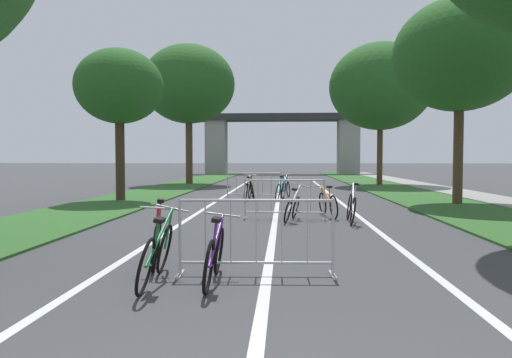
{
  "coord_description": "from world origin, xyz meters",
  "views": [
    {
      "loc": [
        0.23,
        -1.55,
        1.6
      ],
      "look_at": [
        -0.63,
        12.8,
        0.96
      ],
      "focal_mm": 32.82,
      "sensor_mm": 36.0,
      "label": 1
    }
  ],
  "objects_px": {
    "crowd_barrier_third": "(254,186)",
    "bicycle_green_5": "(157,254)",
    "bicycle_red_3": "(157,240)",
    "bicycle_purple_9": "(215,255)",
    "bicycle_teal_2": "(281,190)",
    "bicycle_silver_6": "(351,207)",
    "bicycle_white_7": "(292,207)",
    "tree_right_oak_near": "(460,55)",
    "tree_left_maple_mid": "(189,84)",
    "tree_right_pine_far": "(381,87)",
    "bicycle_yellow_0": "(252,189)",
    "tree_left_oak_mid": "(119,87)",
    "crowd_barrier_nearest": "(256,238)",
    "crowd_barrier_second": "(284,200)",
    "bicycle_orange_8": "(328,204)",
    "bicycle_blue_1": "(285,189)",
    "bicycle_black_4": "(248,190)"
  },
  "relations": [
    {
      "from": "crowd_barrier_third",
      "to": "bicycle_green_5",
      "type": "bearing_deg",
      "value": -92.0
    },
    {
      "from": "bicycle_red_3",
      "to": "bicycle_purple_9",
      "type": "bearing_deg",
      "value": 122.98
    },
    {
      "from": "bicycle_teal_2",
      "to": "bicycle_silver_6",
      "type": "xyz_separation_m",
      "value": [
        1.79,
        -6.15,
        0.02
      ]
    },
    {
      "from": "bicycle_white_7",
      "to": "tree_right_oak_near",
      "type": "bearing_deg",
      "value": 50.82
    },
    {
      "from": "tree_left_maple_mid",
      "to": "tree_right_pine_far",
      "type": "height_order",
      "value": "tree_left_maple_mid"
    },
    {
      "from": "crowd_barrier_third",
      "to": "bicycle_white_7",
      "type": "relative_size",
      "value": 1.35
    },
    {
      "from": "bicycle_red_3",
      "to": "bicycle_yellow_0",
      "type": "bearing_deg",
      "value": -105.38
    },
    {
      "from": "tree_left_oak_mid",
      "to": "crowd_barrier_nearest",
      "type": "xyz_separation_m",
      "value": [
        5.71,
        -10.75,
        -3.71
      ]
    },
    {
      "from": "bicycle_teal_2",
      "to": "bicycle_green_5",
      "type": "bearing_deg",
      "value": -84.77
    },
    {
      "from": "tree_left_oak_mid",
      "to": "bicycle_silver_6",
      "type": "xyz_separation_m",
      "value": [
        7.75,
        -5.37,
        -3.83
      ]
    },
    {
      "from": "tree_right_pine_far",
      "to": "bicycle_purple_9",
      "type": "relative_size",
      "value": 5.08
    },
    {
      "from": "tree_left_oak_mid",
      "to": "crowd_barrier_second",
      "type": "height_order",
      "value": "tree_left_oak_mid"
    },
    {
      "from": "bicycle_teal_2",
      "to": "bicycle_red_3",
      "type": "distance_m",
      "value": 11.09
    },
    {
      "from": "tree_right_pine_far",
      "to": "bicycle_orange_8",
      "type": "relative_size",
      "value": 5.09
    },
    {
      "from": "tree_right_pine_far",
      "to": "bicycle_white_7",
      "type": "relative_size",
      "value": 5.2
    },
    {
      "from": "tree_right_oak_near",
      "to": "bicycle_yellow_0",
      "type": "distance_m",
      "value": 8.93
    },
    {
      "from": "tree_left_maple_mid",
      "to": "tree_right_pine_far",
      "type": "xyz_separation_m",
      "value": [
        11.39,
        -0.61,
        -0.33
      ]
    },
    {
      "from": "bicycle_silver_6",
      "to": "bicycle_green_5",
      "type": "bearing_deg",
      "value": -115.84
    },
    {
      "from": "crowd_barrier_second",
      "to": "bicycle_orange_8",
      "type": "distance_m",
      "value": 1.33
    },
    {
      "from": "crowd_barrier_nearest",
      "to": "crowd_barrier_third",
      "type": "distance_m",
      "value": 11.98
    },
    {
      "from": "tree_right_pine_far",
      "to": "bicycle_green_5",
      "type": "bearing_deg",
      "value": -108.19
    },
    {
      "from": "bicycle_red_3",
      "to": "bicycle_green_5",
      "type": "height_order",
      "value": "bicycle_green_5"
    },
    {
      "from": "bicycle_teal_2",
      "to": "bicycle_silver_6",
      "type": "distance_m",
      "value": 6.41
    },
    {
      "from": "bicycle_yellow_0",
      "to": "bicycle_teal_2",
      "type": "distance_m",
      "value": 1.43
    },
    {
      "from": "bicycle_orange_8",
      "to": "bicycle_blue_1",
      "type": "bearing_deg",
      "value": 88.72
    },
    {
      "from": "tree_left_maple_mid",
      "to": "bicycle_blue_1",
      "type": "distance_m",
      "value": 12.57
    },
    {
      "from": "bicycle_yellow_0",
      "to": "bicycle_green_5",
      "type": "bearing_deg",
      "value": -97.9
    },
    {
      "from": "crowd_barrier_second",
      "to": "bicycle_silver_6",
      "type": "bearing_deg",
      "value": -19.76
    },
    {
      "from": "bicycle_blue_1",
      "to": "crowd_barrier_third",
      "type": "bearing_deg",
      "value": -143.86
    },
    {
      "from": "tree_left_oak_mid",
      "to": "bicycle_green_5",
      "type": "xyz_separation_m",
      "value": [
        4.47,
        -11.24,
        -3.84
      ]
    },
    {
      "from": "crowd_barrier_second",
      "to": "bicycle_purple_9",
      "type": "bearing_deg",
      "value": -97.91
    },
    {
      "from": "bicycle_green_5",
      "to": "bicycle_orange_8",
      "type": "height_order",
      "value": "bicycle_green_5"
    },
    {
      "from": "bicycle_yellow_0",
      "to": "bicycle_purple_9",
      "type": "distance_m",
      "value": 12.78
    },
    {
      "from": "tree_left_oak_mid",
      "to": "bicycle_green_5",
      "type": "height_order",
      "value": "tree_left_oak_mid"
    },
    {
      "from": "crowd_barrier_third",
      "to": "tree_right_pine_far",
      "type": "bearing_deg",
      "value": 54.44
    },
    {
      "from": "tree_left_maple_mid",
      "to": "crowd_barrier_second",
      "type": "relative_size",
      "value": 3.94
    },
    {
      "from": "tree_left_maple_mid",
      "to": "bicycle_green_5",
      "type": "relative_size",
      "value": 4.75
    },
    {
      "from": "bicycle_yellow_0",
      "to": "tree_right_oak_near",
      "type": "bearing_deg",
      "value": -23.34
    },
    {
      "from": "tree_left_maple_mid",
      "to": "crowd_barrier_second",
      "type": "bearing_deg",
      "value": -70.13
    },
    {
      "from": "tree_right_pine_far",
      "to": "bicycle_orange_8",
      "type": "distance_m",
      "value": 16.44
    },
    {
      "from": "tree_right_pine_far",
      "to": "bicycle_black_4",
      "type": "distance_m",
      "value": 13.23
    },
    {
      "from": "tree_left_maple_mid",
      "to": "bicycle_purple_9",
      "type": "relative_size",
      "value": 5.21
    },
    {
      "from": "bicycle_white_7",
      "to": "crowd_barrier_nearest",
      "type": "bearing_deg",
      "value": -83.49
    },
    {
      "from": "crowd_barrier_second",
      "to": "bicycle_silver_6",
      "type": "height_order",
      "value": "crowd_barrier_second"
    },
    {
      "from": "bicycle_teal_2",
      "to": "bicycle_black_4",
      "type": "bearing_deg",
      "value": -167.77
    },
    {
      "from": "bicycle_yellow_0",
      "to": "bicycle_blue_1",
      "type": "height_order",
      "value": "bicycle_blue_1"
    },
    {
      "from": "bicycle_green_5",
      "to": "bicycle_orange_8",
      "type": "bearing_deg",
      "value": 65.13
    },
    {
      "from": "crowd_barrier_nearest",
      "to": "bicycle_purple_9",
      "type": "xyz_separation_m",
      "value": [
        -0.51,
        -0.42,
        -0.15
      ]
    },
    {
      "from": "crowd_barrier_nearest",
      "to": "bicycle_green_5",
      "type": "relative_size",
      "value": 1.21
    },
    {
      "from": "bicycle_yellow_0",
      "to": "bicycle_red_3",
      "type": "relative_size",
      "value": 1.07
    }
  ]
}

